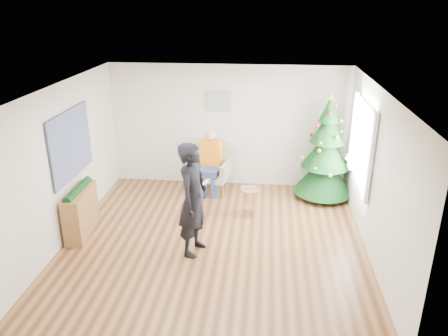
# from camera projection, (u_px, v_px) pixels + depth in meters

# --- Properties ---
(floor) EXTENTS (5.00, 5.00, 0.00)m
(floor) POSITION_uv_depth(u_px,v_px,m) (215.00, 241.00, 7.41)
(floor) COLOR brown
(floor) RESTS_ON ground
(ceiling) EXTENTS (5.00, 5.00, 0.00)m
(ceiling) POSITION_uv_depth(u_px,v_px,m) (213.00, 88.00, 6.45)
(ceiling) COLOR white
(ceiling) RESTS_ON wall_back
(wall_back) EXTENTS (5.00, 0.00, 5.00)m
(wall_back) POSITION_uv_depth(u_px,v_px,m) (228.00, 126.00, 9.24)
(wall_back) COLOR silver
(wall_back) RESTS_ON floor
(wall_front) EXTENTS (5.00, 0.00, 5.00)m
(wall_front) POSITION_uv_depth(u_px,v_px,m) (185.00, 257.00, 4.62)
(wall_front) COLOR silver
(wall_front) RESTS_ON floor
(wall_left) EXTENTS (0.00, 5.00, 5.00)m
(wall_left) POSITION_uv_depth(u_px,v_px,m) (63.00, 164.00, 7.16)
(wall_left) COLOR silver
(wall_left) RESTS_ON floor
(wall_right) EXTENTS (0.00, 5.00, 5.00)m
(wall_right) POSITION_uv_depth(u_px,v_px,m) (375.00, 176.00, 6.70)
(wall_right) COLOR silver
(wall_right) RESTS_ON floor
(window_panel) EXTENTS (0.04, 1.30, 1.40)m
(window_panel) POSITION_uv_depth(u_px,v_px,m) (362.00, 143.00, 7.55)
(window_panel) COLOR white
(window_panel) RESTS_ON wall_right
(curtains) EXTENTS (0.05, 1.75, 1.50)m
(curtains) POSITION_uv_depth(u_px,v_px,m) (361.00, 143.00, 7.56)
(curtains) COLOR white
(curtains) RESTS_ON wall_right
(christmas_tree) EXTENTS (1.20, 1.20, 2.17)m
(christmas_tree) POSITION_uv_depth(u_px,v_px,m) (326.00, 152.00, 8.71)
(christmas_tree) COLOR #3F2816
(christmas_tree) RESTS_ON floor
(stool) EXTENTS (0.36, 0.36, 0.54)m
(stool) POSITION_uv_depth(u_px,v_px,m) (249.00, 201.00, 8.20)
(stool) COLOR brown
(stool) RESTS_ON floor
(laptop) EXTENTS (0.34, 0.27, 0.02)m
(laptop) POSITION_uv_depth(u_px,v_px,m) (249.00, 188.00, 8.10)
(laptop) COLOR silver
(laptop) RESTS_ON stool
(armchair) EXTENTS (0.86, 0.81, 1.00)m
(armchair) POSITION_uv_depth(u_px,v_px,m) (212.00, 174.00, 9.21)
(armchair) COLOR gray
(armchair) RESTS_ON floor
(seated_person) EXTENTS (0.47, 0.65, 1.31)m
(seated_person) POSITION_uv_depth(u_px,v_px,m) (210.00, 162.00, 9.05)
(seated_person) COLOR navy
(seated_person) RESTS_ON armchair
(standing_man) EXTENTS (0.60, 0.77, 1.85)m
(standing_man) POSITION_uv_depth(u_px,v_px,m) (193.00, 200.00, 6.78)
(standing_man) COLOR black
(standing_man) RESTS_ON floor
(game_controller) EXTENTS (0.07, 0.13, 0.04)m
(game_controller) POSITION_uv_depth(u_px,v_px,m) (205.00, 183.00, 6.62)
(game_controller) COLOR white
(game_controller) RESTS_ON standing_man
(console) EXTENTS (0.37, 1.02, 0.80)m
(console) POSITION_uv_depth(u_px,v_px,m) (81.00, 212.00, 7.52)
(console) COLOR brown
(console) RESTS_ON floor
(garland) EXTENTS (0.14, 0.90, 0.14)m
(garland) POSITION_uv_depth(u_px,v_px,m) (78.00, 190.00, 7.37)
(garland) COLOR black
(garland) RESTS_ON console
(tapestry) EXTENTS (0.03, 1.50, 1.15)m
(tapestry) POSITION_uv_depth(u_px,v_px,m) (71.00, 144.00, 7.35)
(tapestry) COLOR black
(tapestry) RESTS_ON wall_left
(framed_picture) EXTENTS (0.52, 0.05, 0.42)m
(framed_picture) POSITION_uv_depth(u_px,v_px,m) (219.00, 101.00, 9.03)
(framed_picture) COLOR tan
(framed_picture) RESTS_ON wall_back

